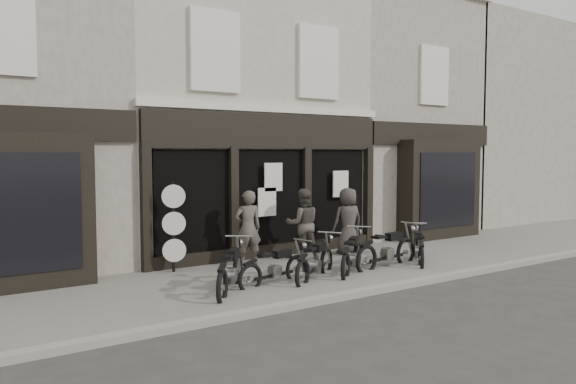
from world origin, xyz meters
TOP-DOWN VIEW (x-y plane):
  - ground_plane at (0.00, 0.00)m, footprint 90.00×90.00m
  - pavement at (0.00, 0.90)m, footprint 30.00×4.20m
  - kerb at (0.00, -1.25)m, footprint 30.00×0.25m
  - central_building at (0.00, 5.95)m, footprint 7.30×6.22m
  - neighbour_right at (6.35, 5.90)m, footprint 5.60×6.73m
  - filler_right at (14.50, 6.00)m, footprint 11.00×6.00m
  - motorcycle_0 at (-2.66, 0.25)m, footprint 1.67×1.90m
  - motorcycle_1 at (-1.57, 0.29)m, footprint 1.99×0.68m
  - motorcycle_2 at (-0.56, 0.19)m, footprint 1.92×1.38m
  - motorcycle_3 at (0.57, 0.27)m, footprint 1.87×1.61m
  - motorcycle_4 at (1.67, 0.22)m, footprint 2.32×0.72m
  - motorcycle_5 at (2.77, 0.22)m, footprint 1.60×1.71m
  - man_left at (-1.11, 2.23)m, footprint 0.75×0.56m
  - man_centre at (0.47, 2.12)m, footprint 1.10×0.99m
  - man_right at (1.94, 2.04)m, footprint 0.96×0.69m
  - advert_sign_post at (-2.95, 2.49)m, footprint 0.52×0.35m

SIDE VIEW (x-z plane):
  - ground_plane at x=0.00m, z-range 0.00..0.00m
  - pavement at x=0.00m, z-range 0.00..0.12m
  - kerb at x=0.00m, z-range 0.00..0.13m
  - motorcycle_1 at x=-1.57m, z-range -0.10..0.86m
  - motorcycle_5 at x=2.77m, z-range -0.10..0.90m
  - motorcycle_2 at x=-0.56m, z-range -0.11..0.92m
  - motorcycle_3 at x=0.57m, z-range -0.11..0.96m
  - motorcycle_0 at x=-2.66m, z-range -0.11..0.98m
  - motorcycle_4 at x=1.67m, z-range -0.11..1.00m
  - man_right at x=1.94m, z-range 0.12..1.94m
  - man_centre at x=0.47m, z-range 0.12..1.96m
  - man_left at x=-1.11m, z-range 0.12..1.97m
  - advert_sign_post at x=-2.95m, z-range -0.03..2.20m
  - neighbour_right at x=6.35m, z-range -0.13..8.21m
  - central_building at x=0.00m, z-range -0.09..8.25m
  - filler_right at x=14.50m, z-range 0.00..8.20m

